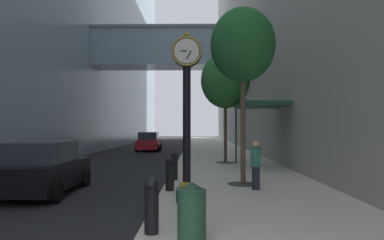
{
  "coord_description": "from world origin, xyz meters",
  "views": [
    {
      "loc": [
        1.14,
        -3.8,
        2.18
      ],
      "look_at": [
        0.85,
        18.6,
        2.63
      ],
      "focal_mm": 33.2,
      "sensor_mm": 36.0,
      "label": 1
    }
  ],
  "objects_px": {
    "bollard_fourth": "(174,165)",
    "pedestrian_walking": "(256,164)",
    "car_red_near": "(149,142)",
    "car_black_mid": "(44,169)",
    "street_clock": "(187,107)",
    "bollard_nearest": "(152,204)",
    "trash_bin": "(192,210)",
    "bollard_third": "(170,173)",
    "street_tree_mid_near": "(225,80)",
    "street_tree_near": "(243,46)"
  },
  "relations": [
    {
      "from": "bollard_fourth",
      "to": "pedestrian_walking",
      "type": "relative_size",
      "value": 0.67
    },
    {
      "from": "bollard_third",
      "to": "car_black_mid",
      "type": "bearing_deg",
      "value": 178.4
    },
    {
      "from": "pedestrian_walking",
      "to": "car_black_mid",
      "type": "height_order",
      "value": "pedestrian_walking"
    },
    {
      "from": "street_tree_near",
      "to": "pedestrian_walking",
      "type": "relative_size",
      "value": 3.97
    },
    {
      "from": "bollard_third",
      "to": "street_clock",
      "type": "bearing_deg",
      "value": -70.11
    },
    {
      "from": "trash_bin",
      "to": "car_red_near",
      "type": "bearing_deg",
      "value": 99.32
    },
    {
      "from": "bollard_third",
      "to": "trash_bin",
      "type": "distance_m",
      "value": 5.07
    },
    {
      "from": "car_red_near",
      "to": "bollard_fourth",
      "type": "bearing_deg",
      "value": -79.42
    },
    {
      "from": "bollard_fourth",
      "to": "car_black_mid",
      "type": "bearing_deg",
      "value": -151.98
    },
    {
      "from": "street_clock",
      "to": "bollard_fourth",
      "type": "relative_size",
      "value": 4.37
    },
    {
      "from": "street_tree_near",
      "to": "bollard_third",
      "type": "bearing_deg",
      "value": -153.23
    },
    {
      "from": "street_tree_near",
      "to": "trash_bin",
      "type": "distance_m",
      "value": 7.88
    },
    {
      "from": "street_tree_mid_near",
      "to": "trash_bin",
      "type": "distance_m",
      "value": 14.73
    },
    {
      "from": "street_clock",
      "to": "pedestrian_walking",
      "type": "bearing_deg",
      "value": 39.74
    },
    {
      "from": "street_tree_mid_near",
      "to": "pedestrian_walking",
      "type": "bearing_deg",
      "value": -88.21
    },
    {
      "from": "pedestrian_walking",
      "to": "bollard_nearest",
      "type": "bearing_deg",
      "value": -120.16
    },
    {
      "from": "street_clock",
      "to": "bollard_fourth",
      "type": "bearing_deg",
      "value": 98.53
    },
    {
      "from": "car_red_near",
      "to": "car_black_mid",
      "type": "height_order",
      "value": "car_red_near"
    },
    {
      "from": "street_tree_mid_near",
      "to": "street_tree_near",
      "type": "bearing_deg",
      "value": -90.0
    },
    {
      "from": "car_red_near",
      "to": "car_black_mid",
      "type": "distance_m",
      "value": 21.09
    },
    {
      "from": "bollard_nearest",
      "to": "street_tree_mid_near",
      "type": "height_order",
      "value": "street_tree_mid_near"
    },
    {
      "from": "bollard_nearest",
      "to": "car_red_near",
      "type": "height_order",
      "value": "car_red_near"
    },
    {
      "from": "pedestrian_walking",
      "to": "car_black_mid",
      "type": "bearing_deg",
      "value": -179.27
    },
    {
      "from": "trash_bin",
      "to": "pedestrian_walking",
      "type": "height_order",
      "value": "pedestrian_walking"
    },
    {
      "from": "bollard_third",
      "to": "car_black_mid",
      "type": "height_order",
      "value": "car_black_mid"
    },
    {
      "from": "bollard_nearest",
      "to": "street_tree_mid_near",
      "type": "relative_size",
      "value": 0.17
    },
    {
      "from": "street_tree_mid_near",
      "to": "street_clock",
      "type": "bearing_deg",
      "value": -100.31
    },
    {
      "from": "bollard_nearest",
      "to": "bollard_fourth",
      "type": "relative_size",
      "value": 1.0
    },
    {
      "from": "street_clock",
      "to": "car_red_near",
      "type": "xyz_separation_m",
      "value": [
        -4.12,
        22.83,
        -1.89
      ]
    },
    {
      "from": "street_tree_mid_near",
      "to": "car_black_mid",
      "type": "bearing_deg",
      "value": -126.79
    },
    {
      "from": "bollard_fourth",
      "to": "pedestrian_walking",
      "type": "xyz_separation_m",
      "value": [
        2.8,
        -2.1,
        0.28
      ]
    },
    {
      "from": "bollard_third",
      "to": "pedestrian_walking",
      "type": "xyz_separation_m",
      "value": [
        2.8,
        0.2,
        0.28
      ]
    },
    {
      "from": "trash_bin",
      "to": "car_red_near",
      "type": "distance_m",
      "value": 26.56
    },
    {
      "from": "bollard_nearest",
      "to": "bollard_third",
      "type": "distance_m",
      "value": 4.61
    },
    {
      "from": "street_clock",
      "to": "trash_bin",
      "type": "distance_m",
      "value": 3.95
    },
    {
      "from": "street_clock",
      "to": "street_tree_near",
      "type": "xyz_separation_m",
      "value": [
        1.93,
        2.91,
        2.38
      ]
    },
    {
      "from": "bollard_fourth",
      "to": "street_tree_mid_near",
      "type": "height_order",
      "value": "street_tree_mid_near"
    },
    {
      "from": "street_tree_mid_near",
      "to": "car_red_near",
      "type": "relative_size",
      "value": 1.41
    },
    {
      "from": "street_tree_mid_near",
      "to": "car_red_near",
      "type": "bearing_deg",
      "value": 116.38
    },
    {
      "from": "street_clock",
      "to": "bollard_nearest",
      "type": "relative_size",
      "value": 4.37
    },
    {
      "from": "street_tree_mid_near",
      "to": "trash_bin",
      "type": "height_order",
      "value": "street_tree_mid_near"
    },
    {
      "from": "bollard_fourth",
      "to": "street_tree_mid_near",
      "type": "xyz_separation_m",
      "value": [
        2.52,
        6.69,
        4.17
      ]
    },
    {
      "from": "street_clock",
      "to": "pedestrian_walking",
      "type": "distance_m",
      "value": 3.36
    },
    {
      "from": "bollard_nearest",
      "to": "street_tree_near",
      "type": "relative_size",
      "value": 0.17
    },
    {
      "from": "street_clock",
      "to": "trash_bin",
      "type": "xyz_separation_m",
      "value": [
        0.18,
        -3.38,
        -2.05
      ]
    },
    {
      "from": "street_clock",
      "to": "trash_bin",
      "type": "relative_size",
      "value": 4.48
    },
    {
      "from": "bollard_nearest",
      "to": "bollard_fourth",
      "type": "height_order",
      "value": "same"
    },
    {
      "from": "bollard_nearest",
      "to": "car_red_near",
      "type": "xyz_separation_m",
      "value": [
        -3.53,
        25.81,
        0.13
      ]
    },
    {
      "from": "street_clock",
      "to": "street_tree_mid_near",
      "type": "relative_size",
      "value": 0.74
    },
    {
      "from": "bollard_nearest",
      "to": "pedestrian_walking",
      "type": "xyz_separation_m",
      "value": [
        2.8,
        4.82,
        0.28
      ]
    }
  ]
}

